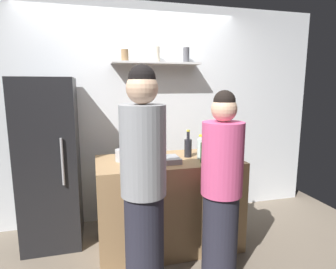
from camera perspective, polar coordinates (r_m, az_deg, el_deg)
The scene contains 11 objects.
back_wall_assembly at distance 3.44m, azimuth -7.14°, elevation 4.15°, with size 4.80×0.32×2.60m.
refrigerator at distance 3.12m, azimuth -22.91°, elevation -5.39°, with size 0.57×0.61×1.72m.
counter at distance 2.97m, azimuth 0.00°, elevation -13.62°, with size 1.41×0.72×0.92m, color #9E7A51.
baking_pan at distance 2.68m, azimuth -1.30°, elevation -5.24°, with size 0.34×0.24×0.05m, color gray.
utensil_holder at distance 2.76m, azimuth -9.53°, elevation -4.17°, with size 0.11×0.11×0.22m.
wine_bottle_dark_glass at distance 2.89m, azimuth 4.10°, elevation -2.57°, with size 0.08×0.08×0.28m.
wine_bottle_green_glass at distance 2.69m, azimuth 7.41°, elevation -3.44°, with size 0.07×0.07×0.30m.
wine_bottle_pale_glass at distance 2.90m, azimuth 11.35°, elevation -2.36°, with size 0.07×0.07×0.32m.
water_bottle_plastic at distance 2.83m, azimuth 6.77°, elevation -2.75°, with size 0.08×0.08×0.24m.
person_grey_hoodie at distance 2.13m, azimuth -4.99°, elevation -10.66°, with size 0.34×0.34×1.79m.
person_pink_top at distance 2.40m, azimuth 10.81°, elevation -11.02°, with size 0.34×0.34×1.61m.
Camera 1 is at (-0.46, -2.14, 1.64)m, focal length 29.91 mm.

